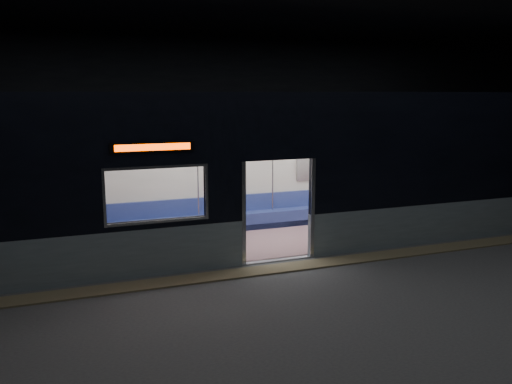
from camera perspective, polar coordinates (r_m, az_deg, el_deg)
station_floor at (r=10.10m, az=4.68°, el=-8.93°), size 24.00×14.00×0.01m
station_envelope at (r=9.54m, az=5.02°, el=12.34°), size 24.00×14.00×5.00m
tactile_strip at (r=10.57m, az=3.39°, el=-7.92°), size 22.80×0.50×0.03m
metro_car at (r=11.97m, az=-0.44°, el=3.26°), size 18.00×3.04×3.35m
passenger at (r=15.29m, az=15.31°, el=0.40°), size 0.37×0.64×1.31m
handbag at (r=15.13m, az=15.68°, el=-0.16°), size 0.29×0.27×0.12m
transit_map at (r=14.14m, az=6.55°, el=2.93°), size 1.11×0.03×0.72m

